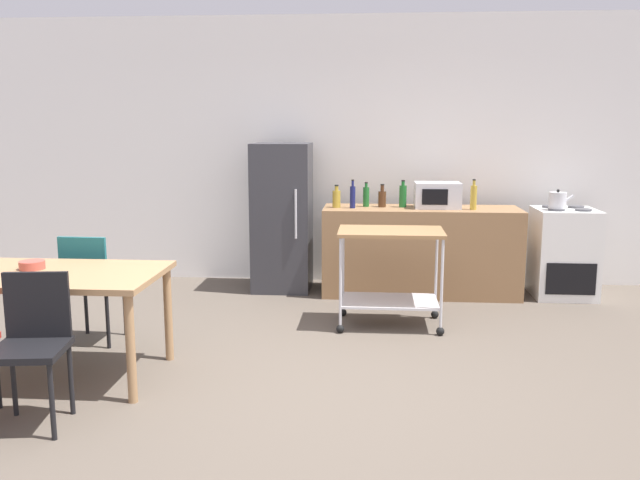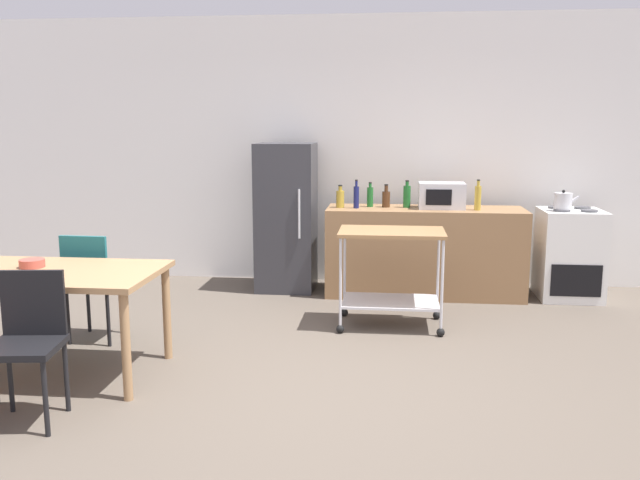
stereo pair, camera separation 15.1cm
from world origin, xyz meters
TOP-DOWN VIEW (x-y plane):
  - ground_plane at (0.00, 0.00)m, footprint 12.00×12.00m
  - back_wall at (0.00, 3.20)m, footprint 8.40×0.12m
  - kitchen_counter at (0.90, 2.60)m, footprint 2.00×0.64m
  - dining_table at (-1.80, 0.08)m, footprint 1.50×0.90m
  - chair_black at (-1.57, -0.64)m, footprint 0.45×0.45m
  - chair_teal at (-1.83, 0.79)m, footprint 0.41×0.41m
  - stove_oven at (2.35, 2.62)m, footprint 0.60×0.61m
  - refrigerator at (-0.55, 2.70)m, footprint 0.60×0.63m
  - kitchen_cart at (0.56, 1.46)m, footprint 0.91×0.57m
  - bottle_sparkling_water at (0.03, 2.57)m, footprint 0.08×0.08m
  - bottle_hot_sauce at (0.20, 2.53)m, footprint 0.06×0.06m
  - bottle_vinegar at (0.33, 2.67)m, footprint 0.06×0.06m
  - bottle_wine at (0.50, 2.65)m, footprint 0.08×0.08m
  - bottle_olive_oil at (0.71, 2.65)m, footprint 0.08×0.08m
  - microwave at (1.06, 2.62)m, footprint 0.46×0.35m
  - bottle_soda at (1.41, 2.51)m, footprint 0.06×0.06m
  - fruit_bowl at (-1.97, 0.16)m, footprint 0.17×0.17m
  - kettle at (2.23, 2.52)m, footprint 0.24×0.17m

SIDE VIEW (x-z plane):
  - ground_plane at x=0.00m, z-range 0.00..0.00m
  - kitchen_counter at x=0.90m, z-range 0.00..0.90m
  - stove_oven at x=2.35m, z-range -0.01..0.91m
  - chair_black at x=-1.57m, z-range 0.07..0.96m
  - chair_teal at x=-1.83m, z-range 0.07..0.96m
  - kitchen_cart at x=0.56m, z-range 0.15..1.00m
  - dining_table at x=-1.80m, z-range 0.30..1.05m
  - refrigerator at x=-0.55m, z-range 0.00..1.55m
  - fruit_bowl at x=-1.97m, z-range 0.75..0.81m
  - bottle_wine at x=0.50m, z-range 0.87..1.11m
  - bottle_sparkling_water at x=0.03m, z-range 0.88..1.11m
  - kettle at x=2.23m, z-range 0.91..1.10m
  - bottle_vinegar at x=0.33m, z-range 0.88..1.13m
  - bottle_olive_oil at x=0.71m, z-range 0.88..1.16m
  - bottle_hot_sauce at x=0.20m, z-range 0.87..1.16m
  - bottle_soda at x=1.41m, z-range 0.88..1.18m
  - microwave at x=1.06m, z-range 0.90..1.16m
  - back_wall at x=0.00m, z-range 0.00..2.90m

